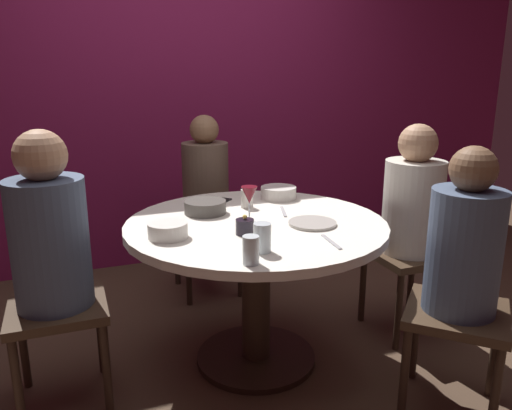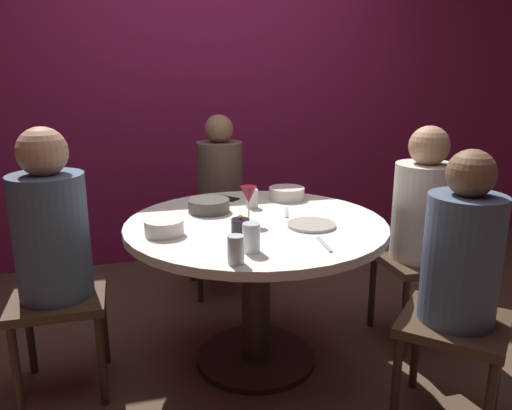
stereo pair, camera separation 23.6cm
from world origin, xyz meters
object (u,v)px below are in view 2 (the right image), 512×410
object	(u,v)px
seated_diner_back	(220,185)
wine_glass	(249,196)
bowl_salad_center	(287,193)
seated_diner_left	(52,236)
seated_diner_front_right	(461,263)
bowl_serving_large	(209,206)
cup_by_right_diner	(236,250)
cup_by_left_diner	(251,238)
dining_table	(256,255)
candle_holder	(240,226)
cell_phone	(226,198)
bowl_small_white	(164,227)
seated_diner_right	(423,211)
dinner_plate	(311,225)
cup_near_candle	(252,198)

from	to	relation	value
seated_diner_back	wine_glass	world-z (taller)	seated_diner_back
bowl_salad_center	wine_glass	bearing A→B (deg)	-129.23
seated_diner_left	seated_diner_front_right	xyz separation A→B (m)	(1.55, -0.65, -0.03)
bowl_serving_large	cup_by_right_diner	size ratio (longest dim) A/B	1.92
cup_by_left_diner	bowl_salad_center	bearing A→B (deg)	62.41
dining_table	candle_holder	world-z (taller)	candle_holder
cell_phone	cup_by_left_diner	distance (m)	0.85
cell_phone	bowl_small_white	xyz separation A→B (m)	(-0.38, -0.54, 0.03)
seated_diner_left	cell_phone	size ratio (longest dim) A/B	8.65
cell_phone	bowl_serving_large	size ratio (longest dim) A/B	0.67
dining_table	seated_diner_right	bearing A→B (deg)	0.00
dinner_plate	seated_diner_right	bearing A→B (deg)	11.93
bowl_salad_center	cup_near_candle	world-z (taller)	cup_near_candle
seated_diner_front_right	bowl_serving_large	distance (m)	1.21
wine_glass	cup_by_left_diner	bearing A→B (deg)	-102.54
dining_table	cup_by_right_diner	size ratio (longest dim) A/B	11.40
seated_diner_back	seated_diner_right	distance (m)	1.27
seated_diner_front_right	cup_by_left_diner	world-z (taller)	seated_diner_front_right
seated_diner_right	dinner_plate	size ratio (longest dim) A/B	5.24
wine_glass	seated_diner_front_right	bearing A→B (deg)	-42.55
bowl_salad_center	seated_diner_left	bearing A→B (deg)	-162.77
seated_diner_back	cup_by_right_diner	distance (m)	1.41
seated_diner_back	seated_diner_left	bearing A→B (deg)	-45.25
wine_glass	bowl_small_white	world-z (taller)	wine_glass
seated_diner_right	bowl_serving_large	size ratio (longest dim) A/B	5.60
bowl_salad_center	bowl_small_white	size ratio (longest dim) A/B	1.16
dinner_plate	bowl_serving_large	bearing A→B (deg)	138.68
bowl_serving_large	bowl_small_white	world-z (taller)	bowl_small_white
seated_diner_front_right	bowl_serving_large	world-z (taller)	seated_diner_front_right
seated_diner_right	seated_diner_back	bearing A→B (deg)	-45.01
dinner_plate	bowl_salad_center	size ratio (longest dim) A/B	1.13
cell_phone	dining_table	bearing A→B (deg)	54.33
seated_diner_left	seated_diner_right	size ratio (longest dim) A/B	1.04
seated_diner_left	bowl_small_white	size ratio (longest dim) A/B	7.12
dining_table	cup_near_candle	world-z (taller)	cup_near_candle
dinner_plate	dining_table	bearing A→B (deg)	147.72
seated_diner_front_right	cup_by_right_diner	bearing A→B (deg)	34.95
seated_diner_left	cup_by_left_diner	size ratio (longest dim) A/B	10.38
bowl_serving_large	bowl_small_white	bearing A→B (deg)	-128.88
bowl_salad_center	bowl_serving_large	bearing A→B (deg)	-162.44
cell_phone	cup_near_candle	size ratio (longest dim) A/B	1.46
dinner_plate	bowl_serving_large	distance (m)	0.55
seated_diner_left	dinner_plate	world-z (taller)	seated_diner_left
bowl_small_white	cup_by_left_diner	distance (m)	0.44
wine_glass	dinner_plate	size ratio (longest dim) A/B	0.79
seated_diner_left	bowl_serving_large	bearing A→B (deg)	17.01
seated_diner_front_right	cell_phone	distance (m)	1.31
seated_diner_left	seated_diner_back	world-z (taller)	seated_diner_left
seated_diner_right	dinner_plate	xyz separation A→B (m)	(-0.67, -0.14, 0.02)
seated_diner_back	wine_glass	distance (m)	0.93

